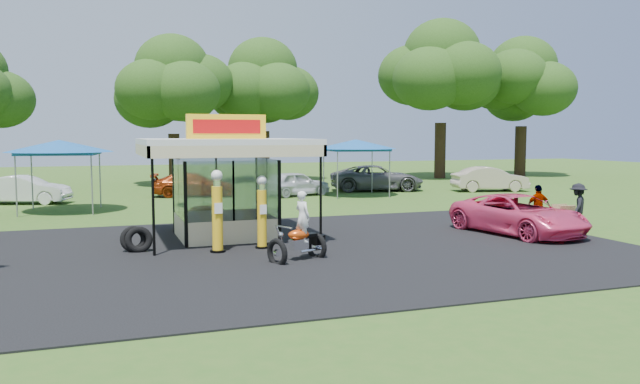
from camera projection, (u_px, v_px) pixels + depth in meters
The scene contains 23 objects.
ground at pixel (332, 262), 17.19m from camera, with size 120.00×120.00×0.00m, color #30591C.
asphalt_apron at pixel (309, 249), 19.07m from camera, with size 20.00×14.00×0.04m, color black.
gas_station_kiosk at pixel (224, 186), 21.04m from camera, with size 5.40×5.40×4.18m.
gas_pump_left at pixel (217, 214), 18.41m from camera, with size 0.46×0.46×2.48m.
gas_pump_right at pixel (262, 214), 19.09m from camera, with size 0.42×0.42×2.28m.
motorcycle at pixel (301, 233), 17.37m from camera, with size 1.79×1.35×2.03m.
spare_tires at pixel (136, 239), 18.58m from camera, with size 0.96×0.58×0.82m.
a_frame_sign at pixel (563, 220), 21.77m from camera, with size 0.62×0.58×1.08m.
kiosk_car at pixel (213, 216), 23.23m from camera, with size 1.13×2.82×0.96m, color yellow.
pink_sedan at pixel (519, 215), 21.92m from camera, with size 2.36×5.11×1.42m, color #EB3F71.
spectator_east_a at pixel (578, 206), 23.40m from camera, with size 1.10×0.63×1.71m, color black.
spectator_east_b at pixel (538, 207), 23.14m from camera, with size 0.98×0.41×1.67m, color gray.
bg_car_a at pixel (25, 190), 31.78m from camera, with size 1.53×4.38×1.44m, color white.
bg_car_b at pixel (194, 185), 35.62m from camera, with size 1.90×4.68×1.36m, color #95300B.
bg_car_c at pixel (295, 183), 35.91m from camera, with size 1.70×4.23×1.44m, color silver.
bg_car_d at pixel (377, 178), 39.23m from camera, with size 2.67×5.80×1.61m, color #5C5C5E.
bg_car_e at pixel (490, 179), 38.93m from camera, with size 1.62×4.63×1.53m, color #BFAB92.
tent_west at pixel (59, 147), 28.23m from camera, with size 4.70×4.70×3.29m.
tent_east at pixel (356, 145), 35.87m from camera, with size 4.66×4.66×3.26m.
oak_far_c at pixel (173, 92), 42.98m from camera, with size 8.64×8.64×10.18m.
oak_far_d at pixel (263, 92), 47.19m from camera, with size 8.89×8.89×10.59m.
oak_far_e at pixel (441, 79), 50.09m from camera, with size 10.48×10.48×12.48m.
oak_far_f at pixel (522, 89), 53.16m from camera, with size 9.63×9.63×11.60m.
Camera 1 is at (-6.02, -15.84, 3.50)m, focal length 35.00 mm.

